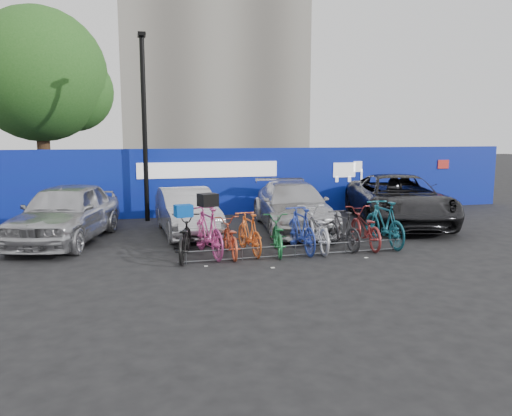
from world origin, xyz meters
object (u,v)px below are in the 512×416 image
object	(u,v)px
car_3	(398,199)
bike_3	(249,233)
bike_0	(184,238)
bike_9	(384,223)
bike_1	(208,231)
bike_6	(316,229)
car_1	(187,212)
bike_5	(301,230)
tree	(46,78)
bike_7	(343,230)
car_0	(66,213)
lamppost	(144,123)
bike_rack	(295,250)
car_2	(293,206)
bike_4	(277,235)
bike_2	(230,238)
bike_8	(365,228)

from	to	relation	value
car_3	bike_3	bearing A→B (deg)	-138.53
bike_0	bike_9	bearing A→B (deg)	-166.87
bike_1	bike_6	size ratio (longest dim) A/B	0.98
car_1	bike_5	world-z (taller)	car_1
bike_3	tree	bearing A→B (deg)	-65.17
bike_6	bike_3	bearing A→B (deg)	4.81
bike_7	car_0	bearing A→B (deg)	-27.64
lamppost	bike_1	distance (m)	6.13
bike_rack	bike_5	world-z (taller)	bike_5
bike_rack	car_2	world-z (taller)	car_2
car_2	bike_1	size ratio (longest dim) A/B	2.43
car_1	bike_7	size ratio (longest dim) A/B	2.45
bike_3	bike_9	xyz separation A→B (m)	(3.62, -0.04, 0.09)
bike_4	bike_5	xyz separation A→B (m)	(0.62, 0.01, 0.11)
car_2	bike_7	xyz separation A→B (m)	(0.36, -2.88, -0.21)
car_1	bike_3	size ratio (longest dim) A/B	2.35
bike_2	bike_3	size ratio (longest dim) A/B	0.99
car_0	bike_7	distance (m)	7.43
tree	bike_0	distance (m)	11.90
bike_1	bike_3	distance (m)	1.01
car_3	bike_4	world-z (taller)	car_3
car_2	tree	bearing A→B (deg)	144.06
lamppost	bike_rack	bearing A→B (deg)	-61.93
tree	bike_9	world-z (taller)	tree
bike_3	car_3	bearing A→B (deg)	-158.57
car_3	bike_2	world-z (taller)	car_3
bike_1	bike_9	xyz separation A→B (m)	(4.62, -0.06, -0.00)
bike_0	bike_6	bearing A→B (deg)	-166.30
tree	bike_5	world-z (taller)	tree
car_2	car_3	world-z (taller)	car_3
car_3	bike_1	world-z (taller)	car_3
lamppost	bike_5	world-z (taller)	lamppost
bike_7	bike_8	world-z (taller)	bike_8
car_0	car_1	world-z (taller)	car_0
car_2	bike_7	world-z (taller)	car_2
bike_2	bike_7	distance (m)	2.94
car_0	bike_9	xyz separation A→B (m)	(8.10, -2.66, -0.20)
tree	car_0	xyz separation A→B (m)	(1.31, -7.45, -4.27)
bike_1	bike_7	size ratio (longest dim) A/B	1.22
bike_1	bike_3	world-z (taller)	bike_1
car_2	bike_2	size ratio (longest dim) A/B	2.87
lamppost	car_3	distance (m)	8.69
bike_2	bike_8	distance (m)	3.56
bike_3	bike_4	world-z (taller)	bike_3
bike_1	bike_8	world-z (taller)	bike_1
lamppost	car_3	world-z (taller)	lamppost
bike_6	bike_8	world-z (taller)	bike_6
car_2	bike_0	world-z (taller)	car_2
bike_0	bike_8	bearing A→B (deg)	-166.92
bike_0	bike_5	xyz separation A→B (m)	(2.88, -0.04, 0.07)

